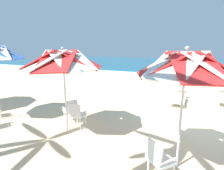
% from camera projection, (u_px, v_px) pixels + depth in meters
% --- Properties ---
extents(ground_plane, '(80.00, 80.00, 0.00)m').
position_uv_depth(ground_plane, '(196.00, 120.00, 6.25)').
color(ground_plane, beige).
extents(sea, '(80.00, 36.00, 0.10)m').
position_uv_depth(sea, '(194.00, 63.00, 33.09)').
color(sea, '#19607F').
rests_on(sea, ground).
extents(surf_foam, '(80.00, 0.70, 0.01)m').
position_uv_depth(surf_foam, '(194.00, 76.00, 16.97)').
color(surf_foam, white).
rests_on(surf_foam, ground).
extents(beach_umbrella_0, '(2.02, 2.02, 2.67)m').
position_uv_depth(beach_umbrella_0, '(186.00, 66.00, 3.27)').
color(beach_umbrella_0, silver).
rests_on(beach_umbrella_0, ground).
extents(plastic_chair_0, '(0.63, 0.63, 0.87)m').
position_uv_depth(plastic_chair_0, '(159.00, 158.00, 3.25)').
color(plastic_chair_0, white).
rests_on(plastic_chair_0, ground).
extents(beach_umbrella_1, '(2.33, 2.33, 2.68)m').
position_uv_depth(beach_umbrella_1, '(63.00, 61.00, 4.78)').
color(beach_umbrella_1, silver).
rests_on(beach_umbrella_1, ground).
extents(plastic_chair_1, '(0.62, 0.61, 0.87)m').
position_uv_depth(plastic_chair_1, '(71.00, 109.00, 5.93)').
color(plastic_chair_1, white).
rests_on(plastic_chair_1, ground).
extents(plastic_chair_2, '(0.46, 0.49, 0.87)m').
position_uv_depth(plastic_chair_2, '(77.00, 114.00, 5.53)').
color(plastic_chair_2, white).
rests_on(plastic_chair_2, ground).
extents(sun_lounger_1, '(0.67, 2.16, 0.62)m').
position_uv_depth(sun_lounger_1, '(179.00, 97.00, 8.32)').
color(sun_lounger_1, white).
rests_on(sun_lounger_1, ground).
extents(beachgoer_seated, '(0.30, 0.93, 0.92)m').
position_uv_depth(beachgoer_seated, '(171.00, 73.00, 17.14)').
color(beachgoer_seated, '#2D4CA5').
rests_on(beachgoer_seated, ground).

